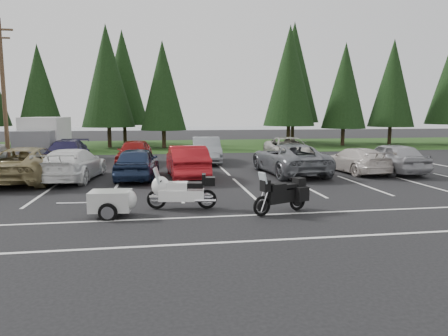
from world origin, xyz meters
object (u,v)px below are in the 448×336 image
utility_pole (3,89)px  car_near_2 (29,164)px  car_far_3 (206,150)px  cargo_trailer (111,204)px  car_far_2 (135,152)px  car_near_8 (391,158)px  box_truck (42,139)px  car_near_6 (289,159)px  car_far_4 (289,149)px  touring_motorcycle (182,188)px  car_near_4 (137,163)px  adventure_motorcycle (280,192)px  car_far_1 (66,153)px  car_near_3 (73,164)px  car_near_5 (187,161)px  car_near_7 (355,160)px

utility_pole → car_near_2: size_ratio=1.54×
car_far_3 → cargo_trailer: car_far_3 is taller
utility_pole → car_far_2: bearing=-16.3°
car_near_8 → car_far_3: bearing=-33.8°
box_truck → car_near_2: box_truck is taller
box_truck → car_near_6: bearing=-28.6°
car_far_4 → touring_motorcycle: car_far_4 is taller
car_near_4 → car_near_6: (7.78, 0.43, 0.02)m
cargo_trailer → adventure_motorcycle: adventure_motorcycle is taller
car_near_8 → car_far_1: (-17.88, 5.65, -0.04)m
utility_pole → car_near_6: utility_pole is taller
car_far_3 → car_near_3: bearing=-137.0°
utility_pole → adventure_motorcycle: size_ratio=3.91×
car_near_4 → car_near_5: (2.39, -0.02, 0.03)m
utility_pole → cargo_trailer: 17.60m
car_near_3 → car_far_4: size_ratio=0.93×
touring_motorcycle → car_far_2: bearing=108.8°
car_near_8 → car_near_5: bearing=-1.6°
car_near_5 → car_far_4: bearing=-143.3°
utility_pole → car_near_5: (10.99, -7.80, -3.89)m
car_near_5 → car_far_3: size_ratio=0.99×
box_truck → car_near_6: box_truck is taller
car_far_2 → car_near_6: bearing=-26.6°
car_near_8 → adventure_motorcycle: 11.34m
car_near_7 → touring_motorcycle: touring_motorcycle is taller
car_near_7 → car_near_8: size_ratio=0.98×
box_truck → cargo_trailer: 16.71m
car_near_7 → touring_motorcycle: 11.81m
touring_motorcycle → cargo_trailer: bearing=-155.2°
car_near_4 → car_near_7: car_near_4 is taller
car_near_3 → car_near_7: size_ratio=1.14×
car_near_5 → car_near_8: (10.93, 0.01, -0.00)m
car_near_6 → car_far_3: car_far_3 is taller
car_near_3 → car_near_7: (14.43, 0.23, -0.09)m
car_near_4 → car_far_3: 7.08m
car_far_3 → car_near_4: bearing=-121.0°
car_near_5 → car_near_6: (5.39, 0.45, -0.00)m
car_near_5 → car_far_3: 6.07m
car_near_5 → car_far_3: car_far_3 is taller
utility_pole → adventure_motorcycle: 20.84m
car_far_1 → car_near_6: bearing=-22.5°
car_near_3 → car_near_7: 14.43m
car_near_6 → car_near_7: size_ratio=1.25×
car_far_1 → adventure_motorcycle: 16.26m
utility_pole → car_near_6: bearing=-24.2°
utility_pole → box_truck: (2.00, 0.50, -3.25)m
adventure_motorcycle → car_near_4: bearing=100.3°
adventure_motorcycle → car_far_4: bearing=48.5°
car_near_3 → adventure_motorcycle: bearing=141.7°
car_near_3 → car_near_8: bearing=-174.4°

